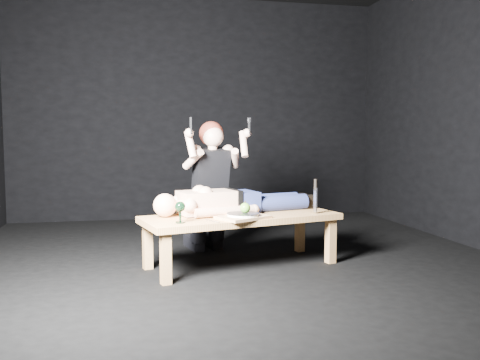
% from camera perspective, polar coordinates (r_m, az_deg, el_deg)
% --- Properties ---
extents(ground, '(5.00, 5.00, 0.00)m').
position_cam_1_polar(ground, '(4.76, -0.91, -8.84)').
color(ground, black).
rests_on(ground, ground).
extents(back_wall, '(5.00, 0.00, 5.00)m').
position_cam_1_polar(back_wall, '(7.10, -4.79, 7.88)').
color(back_wall, black).
rests_on(back_wall, ground).
extents(table, '(1.80, 1.03, 0.45)m').
position_cam_1_polar(table, '(4.48, 0.13, -6.75)').
color(table, tan).
rests_on(table, ground).
extents(lying_man, '(1.70, 0.87, 0.25)m').
position_cam_1_polar(lying_man, '(4.59, -0.16, -2.04)').
color(lying_man, '#F7BE99').
rests_on(lying_man, table).
extents(kneeling_woman, '(0.84, 0.91, 1.31)m').
position_cam_1_polar(kneeling_woman, '(5.00, -3.58, -0.56)').
color(kneeling_woman, black).
rests_on(kneeling_woman, ground).
extents(serving_tray, '(0.49, 0.44, 0.02)m').
position_cam_1_polar(serving_tray, '(4.24, 0.34, -4.17)').
color(serving_tray, tan).
rests_on(serving_tray, table).
extents(plate, '(0.36, 0.36, 0.02)m').
position_cam_1_polar(plate, '(4.24, 0.34, -3.87)').
color(plate, white).
rests_on(plate, serving_tray).
extents(apple, '(0.09, 0.09, 0.09)m').
position_cam_1_polar(apple, '(4.25, 0.59, -3.14)').
color(apple, '#4C942E').
rests_on(apple, plate).
extents(goblet, '(0.10, 0.10, 0.17)m').
position_cam_1_polar(goblet, '(4.05, -6.69, -3.59)').
color(goblet, black).
rests_on(goblet, table).
extents(fork_flat, '(0.09, 0.17, 0.01)m').
position_cam_1_polar(fork_flat, '(4.11, -3.10, -4.59)').
color(fork_flat, '#B2B2B7').
rests_on(fork_flat, table).
extents(knife_flat, '(0.09, 0.17, 0.01)m').
position_cam_1_polar(knife_flat, '(4.28, 1.98, -4.21)').
color(knife_flat, '#B2B2B7').
rests_on(knife_flat, table).
extents(spoon_flat, '(0.14, 0.13, 0.01)m').
position_cam_1_polar(spoon_flat, '(4.39, 1.39, -3.97)').
color(spoon_flat, '#B2B2B7').
rests_on(spoon_flat, table).
extents(carving_knife, '(0.05, 0.05, 0.31)m').
position_cam_1_polar(carving_knife, '(4.55, 8.42, -1.81)').
color(carving_knife, '#B2B2B7').
rests_on(carving_knife, table).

